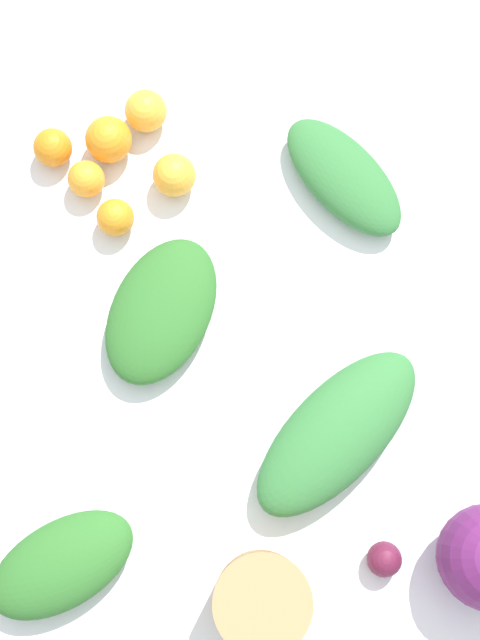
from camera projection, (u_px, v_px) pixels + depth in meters
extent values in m
plane|color=#C6B289|center=(240.00, 385.00, 2.23)|extent=(8.00, 8.00, 0.00)
cube|color=silver|center=(240.00, 324.00, 1.56)|extent=(1.41, 1.03, 0.03)
cylinder|color=brown|center=(437.00, 84.00, 2.04)|extent=(0.06, 0.06, 0.68)
cylinder|color=brown|center=(40.00, 86.00, 2.04)|extent=(0.06, 0.06, 0.68)
cylinder|color=#A87F51|center=(263.00, 601.00, 1.37)|extent=(0.15, 0.15, 0.14)
ellipsoid|color=#337538|center=(345.00, 177.00, 1.57)|extent=(0.29, 0.27, 0.07)
ellipsoid|color=#2D6B28|center=(63.00, 565.00, 1.41)|extent=(0.24, 0.28, 0.08)
ellipsoid|color=#2D6B28|center=(163.00, 311.00, 1.51)|extent=(0.31, 0.26, 0.08)
ellipsoid|color=#337538|center=(338.00, 433.00, 1.45)|extent=(0.35, 0.35, 0.09)
sphere|color=#5B1933|center=(386.00, 559.00, 1.43)|extent=(0.06, 0.06, 0.06)
sphere|color=orange|center=(54.00, 148.00, 1.58)|extent=(0.07, 0.07, 0.07)
sphere|color=orange|center=(110.00, 140.00, 1.57)|extent=(0.08, 0.08, 0.08)
sphere|color=orange|center=(88.00, 179.00, 1.57)|extent=(0.07, 0.07, 0.07)
sphere|color=#F9A833|center=(147.00, 111.00, 1.59)|extent=(0.08, 0.08, 0.08)
sphere|color=#F9A833|center=(176.00, 175.00, 1.56)|extent=(0.08, 0.08, 0.08)
sphere|color=orange|center=(117.00, 217.00, 1.55)|extent=(0.07, 0.07, 0.07)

